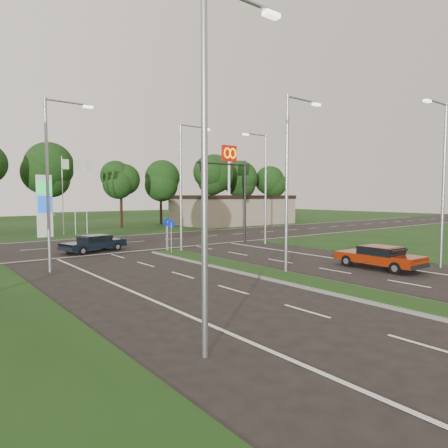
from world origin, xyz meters
TOP-DOWN VIEW (x-y plane):
  - ground at (0.00, 0.00)m, footprint 160.00×160.00m
  - verge_far at (0.00, 55.00)m, footprint 160.00×50.00m
  - cross_road at (0.00, 24.00)m, footprint 160.00×12.00m
  - median_kerb at (0.00, 4.00)m, footprint 2.00×26.00m
  - commercial_building at (22.00, 36.00)m, footprint 16.00×9.00m
  - streetlight_median_near at (1.00, 6.00)m, footprint 2.53×0.22m
  - streetlight_median_far at (1.00, 16.00)m, footprint 2.53×0.22m
  - streetlight_left_near at (-8.30, 0.00)m, footprint 2.53×0.22m
  - streetlight_left_far at (-8.30, 14.00)m, footprint 2.53×0.22m
  - streetlight_right_far at (8.80, 16.00)m, footprint 2.53×0.22m
  - streetlight_right_near at (8.80, 2.00)m, footprint 2.53×0.22m
  - traffic_signal at (7.19, 18.00)m, footprint 5.10×0.42m
  - median_signs at (0.00, 16.40)m, footprint 1.16×1.76m
  - gas_pylon at (-3.79, 33.05)m, footprint 5.80×1.26m
  - mcdonalds_sign at (18.00, 31.97)m, footprint 2.20×0.47m
  - treeline_far at (0.10, 39.93)m, footprint 6.00×6.00m
  - red_sedan at (6.00, 3.92)m, footprint 1.98×4.58m
  - navy_sedan at (-3.98, 20.01)m, footprint 4.66×2.76m

SIDE VIEW (x-z plane):
  - ground at x=0.00m, z-range 0.00..0.00m
  - verge_far at x=0.00m, z-range -0.01..0.01m
  - cross_road at x=0.00m, z-range -0.01..0.01m
  - median_kerb at x=0.00m, z-range 0.00..0.12m
  - navy_sedan at x=-3.98m, z-range 0.04..1.25m
  - red_sedan at x=6.00m, z-range 0.05..1.30m
  - median_signs at x=0.00m, z-range 0.52..2.90m
  - commercial_building at x=22.00m, z-range 0.00..4.00m
  - gas_pylon at x=-3.79m, z-range -0.80..7.20m
  - traffic_signal at x=7.19m, z-range 1.15..8.15m
  - streetlight_median_near at x=1.00m, z-range 0.58..9.58m
  - streetlight_median_far at x=1.00m, z-range 0.58..9.58m
  - streetlight_left_near at x=-8.30m, z-range 0.58..9.58m
  - streetlight_left_far at x=-8.30m, z-range 0.58..9.58m
  - streetlight_right_far at x=8.80m, z-range 0.58..9.58m
  - streetlight_right_near at x=8.80m, z-range 0.58..9.58m
  - treeline_far at x=0.10m, z-range 1.88..11.78m
  - mcdonalds_sign at x=18.00m, z-range 2.79..13.19m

